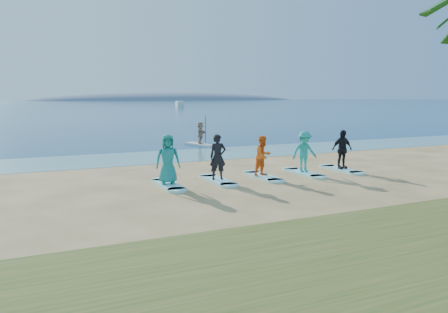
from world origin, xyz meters
name	(u,v)px	position (x,y,z in m)	size (l,w,h in m)	color
ground	(252,196)	(0.00, 0.00, 0.00)	(600.00, 600.00, 0.00)	tan
shallow_water	(163,156)	(0.00, 10.50, 0.01)	(600.00, 600.00, 0.00)	teal
ocean	(44,105)	(0.00, 160.00, 0.01)	(600.00, 600.00, 0.00)	navy
island_ridge	(173,100)	(95.00, 300.00, 0.00)	(220.00, 56.00, 18.00)	slate
paddleboard	(201,145)	(3.93, 14.71, 0.06)	(0.70, 3.00, 0.12)	silver
paddleboarder	(201,133)	(3.93, 14.71, 0.86)	(1.38, 0.44, 1.49)	tan
boat_offshore_b	(180,107)	(35.72, 112.17, 0.00)	(1.76, 5.72, 1.73)	silver
surfboard_0	(168,185)	(-2.12, 2.74, 0.04)	(0.70, 2.20, 0.09)	#A2F7FC
student_0	(168,159)	(-2.12, 2.74, 1.02)	(0.91, 0.59, 1.86)	teal
surfboard_1	(218,180)	(-0.07, 2.74, 0.04)	(0.70, 2.20, 0.09)	#A2F7FC
student_1	(218,157)	(-0.07, 2.74, 0.98)	(0.65, 0.43, 1.79)	black
surfboard_2	(263,176)	(1.97, 2.74, 0.04)	(0.70, 2.20, 0.09)	#A2F7FC
student_2	(263,156)	(1.97, 2.74, 0.92)	(0.80, 0.63, 1.66)	orange
surfboard_3	(304,173)	(4.02, 2.74, 0.04)	(0.70, 2.20, 0.09)	#A2F7FC
student_3	(304,152)	(4.02, 2.74, 0.98)	(1.15, 0.66, 1.78)	teal
surfboard_4	(341,170)	(6.06, 2.74, 0.04)	(0.70, 2.20, 0.09)	#A2F7FC
student_4	(342,149)	(6.06, 2.74, 0.97)	(1.03, 0.43, 1.76)	black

